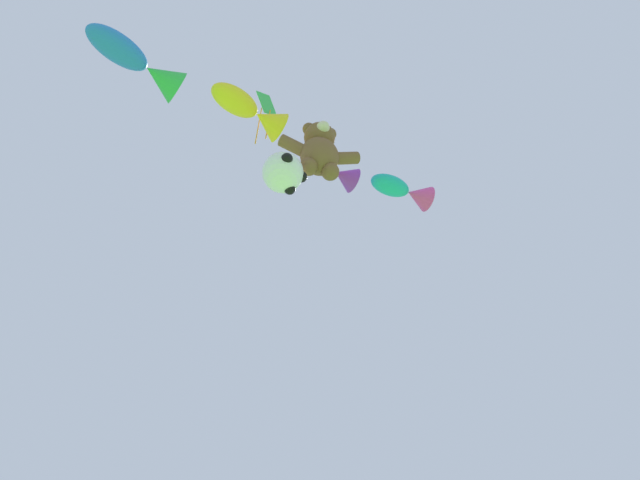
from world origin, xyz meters
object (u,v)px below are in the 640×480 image
soccer_ball_kite (283,173)px  fish_kite_teal (404,191)px  teddy_bear_kite (320,150)px  diamond_kite (266,109)px  fish_kite_cobalt (140,63)px  fish_kite_crimson (332,170)px  fish_kite_goldfin (252,111)px

soccer_ball_kite → fish_kite_teal: 4.40m
teddy_bear_kite → diamond_kite: bearing=158.8°
teddy_bear_kite → fish_kite_cobalt: (-4.51, -0.87, 0.47)m
fish_kite_teal → soccer_ball_kite: bearing=-162.4°
fish_kite_cobalt → diamond_kite: diamond_kite is taller
teddy_bear_kite → fish_kite_crimson: teddy_bear_kite is taller
fish_kite_teal → fish_kite_cobalt: fish_kite_teal is taller
fish_kite_cobalt → diamond_kite: bearing=25.2°
diamond_kite → fish_kite_cobalt: bearing=-154.8°
fish_kite_goldfin → diamond_kite: bearing=54.3°
soccer_ball_kite → fish_kite_cobalt: (-3.65, -0.81, 1.87)m
fish_kite_teal → diamond_kite: 4.64m
soccer_ball_kite → teddy_bear_kite: bearing=3.7°
teddy_bear_kite → fish_kite_cobalt: 4.62m
teddy_bear_kite → diamond_kite: diamond_kite is taller
teddy_bear_kite → soccer_ball_kite: bearing=-176.3°
fish_kite_crimson → fish_kite_cobalt: fish_kite_crimson is taller
fish_kite_cobalt → diamond_kite: (3.05, 1.44, 2.02)m
fish_kite_cobalt → soccer_ball_kite: bearing=12.6°
teddy_bear_kite → fish_kite_cobalt: size_ratio=0.91×
fish_kite_crimson → diamond_kite: 2.80m
fish_kite_teal → fish_kite_goldfin: bearing=-167.1°
fish_kite_teal → fish_kite_cobalt: (-7.31, -1.98, -0.28)m
fish_kite_teal → fish_kite_cobalt: size_ratio=0.81×
soccer_ball_kite → fish_kite_goldfin: size_ratio=0.47×
teddy_bear_kite → fish_kite_teal: fish_kite_teal is taller
fish_kite_crimson → fish_kite_cobalt: 5.39m
soccer_ball_kite → fish_kite_goldfin: 2.79m
fish_kite_crimson → fish_kite_goldfin: 2.63m
teddy_bear_kite → fish_kite_goldfin: 2.20m
fish_kite_crimson → fish_kite_cobalt: (-5.10, -1.76, -0.14)m
teddy_bear_kite → fish_kite_teal: 3.11m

